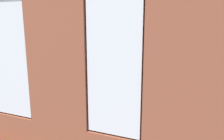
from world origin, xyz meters
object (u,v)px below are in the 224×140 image
object	(u,v)px
potted_plant_by_left_couch	(181,95)
potted_plant_corner_far_left	(202,118)
potted_plant_beside_window_right	(5,104)
couch_by_window	(47,119)
potted_plant_corner_near_left	(202,77)
tv_flatscreen	(53,71)
potted_plant_foreground_right	(84,61)
potted_plant_between_couches	(101,117)
couch_left	(193,115)
coffee_table	(124,90)
cup_ceramic	(112,87)
remote_silver	(124,88)
potted_plant_near_tv	(50,89)
candle_jar	(126,88)
table_plant_small	(121,83)
media_console	(54,86)
remote_gray	(136,88)

from	to	relation	value
potted_plant_by_left_couch	potted_plant_corner_far_left	world-z (taller)	potted_plant_corner_far_left
potted_plant_corner_far_left	potted_plant_beside_window_right	bearing A→B (deg)	0.06
couch_by_window	potted_plant_corner_near_left	xyz separation A→B (m)	(-3.25, -4.41, 0.31)
potted_plant_corner_near_left	tv_flatscreen	bearing A→B (deg)	20.10
potted_plant_corner_near_left	potted_plant_foreground_right	bearing A→B (deg)	0.72
tv_flatscreen	potted_plant_between_couches	xyz separation A→B (m)	(-3.11, 2.52, -0.22)
couch_left	tv_flatscreen	world-z (taller)	tv_flatscreen
coffee_table	tv_flatscreen	xyz separation A→B (m)	(2.73, 0.05, 0.41)
potted_plant_corner_far_left	potted_plant_foreground_right	distance (m)	6.48
coffee_table	potted_plant_corner_far_left	distance (m)	3.59
couch_left	coffee_table	distance (m)	2.42
cup_ceramic	potted_plant_beside_window_right	world-z (taller)	potted_plant_beside_window_right
couch_left	cup_ceramic	size ratio (longest dim) A/B	17.67
remote_silver	potted_plant_corner_near_left	bearing A→B (deg)	-16.02
potted_plant_beside_window_right	potted_plant_near_tv	distance (m)	1.77
candle_jar	cup_ceramic	bearing A→B (deg)	0.00
potted_plant_foreground_right	table_plant_small	bearing A→B (deg)	144.31
potted_plant_by_left_couch	potted_plant_near_tv	distance (m)	4.11
couch_left	potted_plant_corner_near_left	xyz separation A→B (m)	(-0.15, -2.91, 0.31)
couch_by_window	potted_plant_by_left_couch	size ratio (longest dim) A/B	3.48
couch_by_window	potted_plant_between_couches	size ratio (longest dim) A/B	2.16
potted_plant_between_couches	potted_plant_near_tv	size ratio (longest dim) A/B	1.22
potted_plant_between_couches	potted_plant_near_tv	world-z (taller)	potted_plant_between_couches
table_plant_small	potted_plant_near_tv	xyz separation A→B (m)	(2.02, 1.05, -0.14)
candle_jar	potted_plant_near_tv	xyz separation A→B (m)	(2.27, 0.82, -0.04)
couch_by_window	couch_left	xyz separation A→B (m)	(-3.10, -1.50, -0.00)
coffee_table	potted_plant_near_tv	bearing A→B (deg)	23.57
couch_left	potted_plant_foreground_right	world-z (taller)	potted_plant_foreground_right
media_console	potted_plant_by_left_couch	world-z (taller)	potted_plant_by_left_couch
potted_plant_foreground_right	potted_plant_near_tv	world-z (taller)	potted_plant_foreground_right
remote_gray	potted_plant_corner_far_left	world-z (taller)	potted_plant_corner_far_left
potted_plant_corner_near_left	cup_ceramic	bearing A→B (deg)	35.57
potted_plant_beside_window_right	potted_plant_near_tv	xyz separation A→B (m)	(0.05, -1.77, -0.11)
potted_plant_beside_window_right	potted_plant_corner_near_left	xyz separation A→B (m)	(-4.42, -4.51, 0.09)
couch_left	remote_gray	xyz separation A→B (m)	(1.79, -1.27, 0.12)
potted_plant_beside_window_right	potted_plant_foreground_right	xyz separation A→B (m)	(0.30, -4.45, 0.36)
couch_by_window	media_console	world-z (taller)	couch_by_window
candle_jar	potted_plant_corner_far_left	bearing A→B (deg)	130.32
coffee_table	table_plant_small	xyz separation A→B (m)	(0.16, -0.10, 0.20)
cup_ceramic	table_plant_small	xyz separation A→B (m)	(-0.23, -0.23, 0.09)
candle_jar	potted_plant_by_left_couch	bearing A→B (deg)	-166.29
couch_left	potted_plant_foreground_right	size ratio (longest dim) A/B	1.32
potted_plant_corner_far_left	potted_plant_between_couches	bearing A→B (deg)	-4.35
cup_ceramic	potted_plant_corner_far_left	distance (m)	3.75
potted_plant_between_couches	remote_silver	bearing A→B (deg)	-81.50
media_console	tv_flatscreen	distance (m)	0.57
table_plant_small	remote_silver	world-z (taller)	table_plant_small
tv_flatscreen	potted_plant_corner_near_left	world-z (taller)	tv_flatscreen
candle_jar	potted_plant_corner_near_left	world-z (taller)	potted_plant_corner_near_left
table_plant_small	tv_flatscreen	world-z (taller)	tv_flatscreen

